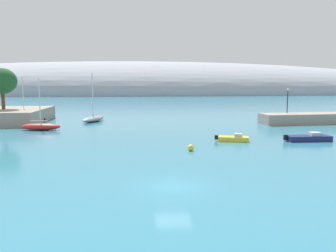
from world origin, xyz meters
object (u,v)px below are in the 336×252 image
tree_clump_shore (2,81)px  motorboat_yellow_alongside_breakwater (233,139)px  sailboat_grey_mid_mooring (93,119)px  harbor_lamp_post (288,98)px  sailboat_black_outer_mooring (24,119)px  motorboat_navy_foreground (308,138)px  sailboat_red_near_shore (41,126)px  mooring_buoy_yellow (191,148)px

tree_clump_shore → motorboat_yellow_alongside_breakwater: size_ratio=1.72×
sailboat_grey_mid_mooring → harbor_lamp_post: (34.28, -5.07, 3.87)m
tree_clump_shore → sailboat_black_outer_mooring: tree_clump_shore is taller
motorboat_navy_foreground → tree_clump_shore: bearing=151.8°
tree_clump_shore → sailboat_black_outer_mooring: size_ratio=0.85×
tree_clump_shore → sailboat_red_near_shore: 15.47m
tree_clump_shore → motorboat_yellow_alongside_breakwater: 42.53m
tree_clump_shore → sailboat_grey_mid_mooring: tree_clump_shore is taller
mooring_buoy_yellow → harbor_lamp_post: harbor_lamp_post is taller
mooring_buoy_yellow → harbor_lamp_post: 30.97m
sailboat_black_outer_mooring → sailboat_red_near_shore: bearing=131.3°
sailboat_grey_mid_mooring → motorboat_navy_foreground: 37.24m
sailboat_grey_mid_mooring → motorboat_navy_foreground: sailboat_grey_mid_mooring is taller
motorboat_yellow_alongside_breakwater → harbor_lamp_post: (14.36, 17.45, 4.09)m
sailboat_red_near_shore → harbor_lamp_post: sailboat_red_near_shore is taller
motorboat_navy_foreground → motorboat_yellow_alongside_breakwater: 9.30m
sailboat_red_near_shore → sailboat_black_outer_mooring: bearing=123.2°
sailboat_grey_mid_mooring → sailboat_black_outer_mooring: 12.38m
sailboat_grey_mid_mooring → harbor_lamp_post: bearing=-77.5°
tree_clump_shore → sailboat_black_outer_mooring: (3.25, 0.66, -6.74)m
tree_clump_shore → mooring_buoy_yellow: (29.45, -27.72, -6.98)m
sailboat_red_near_shore → sailboat_black_outer_mooring: (-5.98, 11.09, -0.00)m
tree_clump_shore → sailboat_grey_mid_mooring: size_ratio=0.82×
sailboat_red_near_shore → sailboat_black_outer_mooring: sailboat_black_outer_mooring is taller
sailboat_grey_mid_mooring → mooring_buoy_yellow: size_ratio=13.02×
sailboat_red_near_shore → motorboat_yellow_alongside_breakwater: bearing=-19.4°
sailboat_black_outer_mooring → tree_clump_shore: bearing=24.5°
motorboat_yellow_alongside_breakwater → tree_clump_shore: bearing=162.6°
sailboat_black_outer_mooring → harbor_lamp_post: (46.65, -5.49, 3.84)m
motorboat_yellow_alongside_breakwater → harbor_lamp_post: bearing=65.2°
sailboat_grey_mid_mooring → tree_clump_shore: bearing=111.8°
tree_clump_shore → harbor_lamp_post: 50.22m
sailboat_red_near_shore → motorboat_yellow_alongside_breakwater: 28.86m
sailboat_grey_mid_mooring → motorboat_yellow_alongside_breakwater: (19.92, -22.52, -0.22)m
mooring_buoy_yellow → motorboat_yellow_alongside_breakwater: bearing=41.8°
sailboat_black_outer_mooring → motorboat_yellow_alongside_breakwater: (32.29, -22.94, -0.25)m
sailboat_grey_mid_mooring → harbor_lamp_post: 34.87m
tree_clump_shore → harbor_lamp_post: bearing=-5.5°
harbor_lamp_post → motorboat_yellow_alongside_breakwater: bearing=-129.5°
mooring_buoy_yellow → tree_clump_shore: bearing=136.7°
sailboat_grey_mid_mooring → mooring_buoy_yellow: bearing=-132.7°
sailboat_black_outer_mooring → mooring_buoy_yellow: sailboat_black_outer_mooring is taller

